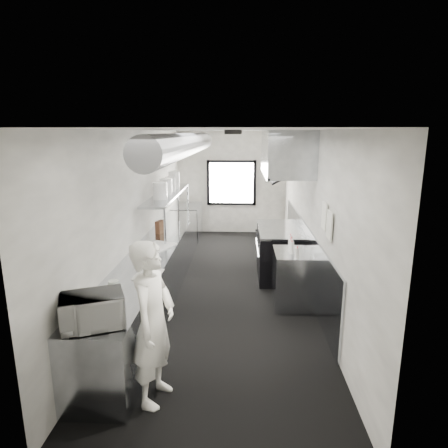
# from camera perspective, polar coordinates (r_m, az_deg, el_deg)

# --- Properties ---
(floor) EXTENTS (3.00, 8.00, 0.01)m
(floor) POSITION_cam_1_polar(r_m,az_deg,el_deg) (7.21, 0.17, -9.16)
(floor) COLOR black
(floor) RESTS_ON ground
(ceiling) EXTENTS (3.00, 8.00, 0.01)m
(ceiling) POSITION_cam_1_polar(r_m,az_deg,el_deg) (6.66, 0.18, 13.68)
(ceiling) COLOR silver
(ceiling) RESTS_ON wall_back
(wall_back) EXTENTS (3.00, 0.02, 2.80)m
(wall_back) POSITION_cam_1_polar(r_m,az_deg,el_deg) (10.75, 1.10, 6.10)
(wall_back) COLOR silver
(wall_back) RESTS_ON floor
(wall_front) EXTENTS (3.00, 0.02, 2.80)m
(wall_front) POSITION_cam_1_polar(r_m,az_deg,el_deg) (3.00, -3.21, -13.78)
(wall_front) COLOR silver
(wall_front) RESTS_ON floor
(wall_left) EXTENTS (0.02, 8.00, 2.80)m
(wall_left) POSITION_cam_1_polar(r_m,az_deg,el_deg) (7.03, -12.15, 1.87)
(wall_left) COLOR silver
(wall_left) RESTS_ON floor
(wall_right) EXTENTS (0.02, 8.00, 2.80)m
(wall_right) POSITION_cam_1_polar(r_m,az_deg,el_deg) (6.90, 12.72, 1.64)
(wall_right) COLOR silver
(wall_right) RESTS_ON floor
(wall_cladding) EXTENTS (0.03, 5.50, 1.10)m
(wall_cladding) POSITION_cam_1_polar(r_m,az_deg,el_deg) (7.40, 11.84, -4.34)
(wall_cladding) COLOR #939AA1
(wall_cladding) RESTS_ON wall_right
(hvac_duct) EXTENTS (0.40, 6.40, 0.40)m
(hvac_duct) POSITION_cam_1_polar(r_m,az_deg,el_deg) (7.13, -5.43, 11.59)
(hvac_duct) COLOR gray
(hvac_duct) RESTS_ON ceiling
(service_window) EXTENTS (1.36, 0.05, 1.25)m
(service_window) POSITION_cam_1_polar(r_m,az_deg,el_deg) (10.71, 1.09, 6.07)
(service_window) COLOR silver
(service_window) RESTS_ON wall_back
(exhaust_hood) EXTENTS (0.81, 2.20, 0.88)m
(exhaust_hood) POSITION_cam_1_polar(r_m,az_deg,el_deg) (7.41, 9.06, 10.32)
(exhaust_hood) COLOR #939AA1
(exhaust_hood) RESTS_ON ceiling
(prep_counter) EXTENTS (0.70, 6.00, 0.90)m
(prep_counter) POSITION_cam_1_polar(r_m,az_deg,el_deg) (6.73, -9.92, -6.95)
(prep_counter) COLOR #939AA1
(prep_counter) RESTS_ON floor
(pass_shelf) EXTENTS (0.45, 3.00, 0.68)m
(pass_shelf) POSITION_cam_1_polar(r_m,az_deg,el_deg) (7.89, -8.20, 4.28)
(pass_shelf) COLOR #939AA1
(pass_shelf) RESTS_ON prep_counter
(range) EXTENTS (0.88, 1.60, 0.94)m
(range) POSITION_cam_1_polar(r_m,az_deg,el_deg) (7.74, 8.11, -4.00)
(range) COLOR black
(range) RESTS_ON floor
(bottle_station) EXTENTS (0.65, 0.80, 0.90)m
(bottle_station) POSITION_cam_1_polar(r_m,az_deg,el_deg) (6.45, 10.25, -7.89)
(bottle_station) COLOR #939AA1
(bottle_station) RESTS_ON floor
(far_work_table) EXTENTS (0.70, 1.20, 0.90)m
(far_work_table) POSITION_cam_1_polar(r_m,az_deg,el_deg) (10.23, -5.50, 0.25)
(far_work_table) COLOR #939AA1
(far_work_table) RESTS_ON floor
(notice_sheet_a) EXTENTS (0.02, 0.28, 0.38)m
(notice_sheet_a) POSITION_cam_1_polar(r_m,az_deg,el_deg) (5.70, 14.56, 1.14)
(notice_sheet_a) COLOR white
(notice_sheet_a) RESTS_ON wall_right
(notice_sheet_b) EXTENTS (0.02, 0.28, 0.38)m
(notice_sheet_b) POSITION_cam_1_polar(r_m,az_deg,el_deg) (5.38, 15.28, -0.17)
(notice_sheet_b) COLOR white
(notice_sheet_b) RESTS_ON wall_right
(line_cook) EXTENTS (0.53, 0.71, 1.75)m
(line_cook) POSITION_cam_1_polar(r_m,az_deg,el_deg) (4.13, -10.37, -14.16)
(line_cook) COLOR white
(line_cook) RESTS_ON floor
(microwave) EXTENTS (0.67, 0.60, 0.33)m
(microwave) POSITION_cam_1_polar(r_m,az_deg,el_deg) (4.10, -18.82, -11.95)
(microwave) COLOR silver
(microwave) RESTS_ON prep_counter
(deli_tub_a) EXTENTS (0.20, 0.20, 0.11)m
(deli_tub_a) POSITION_cam_1_polar(r_m,az_deg,el_deg) (4.52, -17.98, -10.96)
(deli_tub_a) COLOR #B6C0B0
(deli_tub_a) RESTS_ON prep_counter
(deli_tub_b) EXTENTS (0.15, 0.15, 0.09)m
(deli_tub_b) POSITION_cam_1_polar(r_m,az_deg,el_deg) (5.00, -15.97, -8.54)
(deli_tub_b) COLOR #B6C0B0
(deli_tub_b) RESTS_ON prep_counter
(newspaper) EXTENTS (0.36, 0.44, 0.01)m
(newspaper) POSITION_cam_1_polar(r_m,az_deg,el_deg) (5.34, -11.08, -7.28)
(newspaper) COLOR silver
(newspaper) RESTS_ON prep_counter
(small_plate) EXTENTS (0.17, 0.17, 0.01)m
(small_plate) POSITION_cam_1_polar(r_m,az_deg,el_deg) (5.64, -11.25, -6.16)
(small_plate) COLOR white
(small_plate) RESTS_ON prep_counter
(pastry) EXTENTS (0.09, 0.09, 0.09)m
(pastry) POSITION_cam_1_polar(r_m,az_deg,el_deg) (5.62, -11.27, -5.68)
(pastry) COLOR tan
(pastry) RESTS_ON small_plate
(cutting_board) EXTENTS (0.60, 0.67, 0.02)m
(cutting_board) POSITION_cam_1_polar(r_m,az_deg,el_deg) (6.57, -9.76, -3.24)
(cutting_board) COLOR silver
(cutting_board) RESTS_ON prep_counter
(knife_block) EXTENTS (0.16, 0.24, 0.24)m
(knife_block) POSITION_cam_1_polar(r_m,az_deg,el_deg) (7.43, -9.40, -0.40)
(knife_block) COLOR #50311C
(knife_block) RESTS_ON prep_counter
(plate_stack_a) EXTENTS (0.33, 0.33, 0.31)m
(plate_stack_a) POSITION_cam_1_polar(r_m,az_deg,el_deg) (7.17, -9.39, 4.85)
(plate_stack_a) COLOR white
(plate_stack_a) RESTS_ON pass_shelf
(plate_stack_b) EXTENTS (0.26, 0.26, 0.32)m
(plate_stack_b) POSITION_cam_1_polar(r_m,az_deg,el_deg) (7.67, -8.55, 5.46)
(plate_stack_b) COLOR white
(plate_stack_b) RESTS_ON pass_shelf
(plate_stack_c) EXTENTS (0.22, 0.22, 0.30)m
(plate_stack_c) POSITION_cam_1_polar(r_m,az_deg,el_deg) (8.08, -7.87, 5.83)
(plate_stack_c) COLOR white
(plate_stack_c) RESTS_ON pass_shelf
(plate_stack_d) EXTENTS (0.31, 0.31, 0.37)m
(plate_stack_d) POSITION_cam_1_polar(r_m,az_deg,el_deg) (8.53, -7.39, 6.48)
(plate_stack_d) COLOR white
(plate_stack_d) RESTS_ON pass_shelf
(squeeze_bottle_a) EXTENTS (0.06, 0.06, 0.17)m
(squeeze_bottle_a) POSITION_cam_1_polar(r_m,az_deg,el_deg) (5.95, 10.72, -4.27)
(squeeze_bottle_a) COLOR silver
(squeeze_bottle_a) RESTS_ON bottle_station
(squeeze_bottle_b) EXTENTS (0.08, 0.08, 0.20)m
(squeeze_bottle_b) POSITION_cam_1_polar(r_m,az_deg,el_deg) (6.17, 9.95, -3.49)
(squeeze_bottle_b) COLOR silver
(squeeze_bottle_b) RESTS_ON bottle_station
(squeeze_bottle_c) EXTENTS (0.08, 0.08, 0.20)m
(squeeze_bottle_c) POSITION_cam_1_polar(r_m,az_deg,el_deg) (6.28, 9.76, -3.16)
(squeeze_bottle_c) COLOR silver
(squeeze_bottle_c) RESTS_ON bottle_station
(squeeze_bottle_d) EXTENTS (0.08, 0.08, 0.18)m
(squeeze_bottle_d) POSITION_cam_1_polar(r_m,az_deg,el_deg) (6.45, 9.90, -2.81)
(squeeze_bottle_d) COLOR silver
(squeeze_bottle_d) RESTS_ON bottle_station
(squeeze_bottle_e) EXTENTS (0.06, 0.06, 0.19)m
(squeeze_bottle_e) POSITION_cam_1_polar(r_m,az_deg,el_deg) (6.57, 9.75, -2.46)
(squeeze_bottle_e) COLOR silver
(squeeze_bottle_e) RESTS_ON bottle_station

